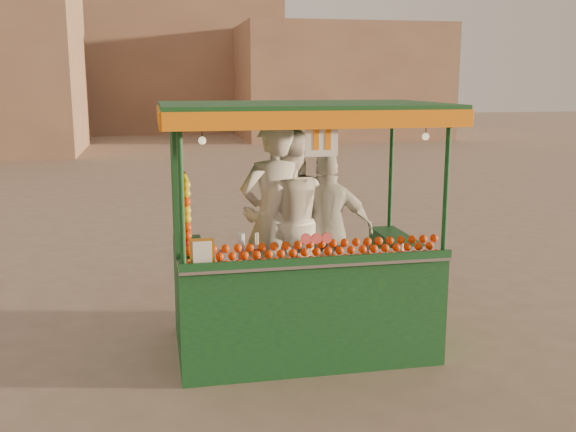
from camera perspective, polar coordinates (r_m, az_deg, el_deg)
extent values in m
plane|color=#776555|center=(6.58, 2.47, -11.36)|extent=(90.00, 90.00, 0.00)
cube|color=#977156|center=(31.06, 4.37, 11.42)|extent=(9.00, 6.00, 5.00)
cube|color=#977156|center=(35.89, -12.72, 12.79)|extent=(14.00, 7.00, 7.00)
cube|color=#103B20|center=(6.62, 1.09, -9.91)|extent=(2.38, 1.46, 0.27)
cylinder|color=black|center=(6.49, -6.13, -10.16)|extent=(0.33, 0.09, 0.33)
cylinder|color=black|center=(6.83, 7.94, -9.10)|extent=(0.33, 0.09, 0.33)
cube|color=#103B20|center=(5.90, 2.38, -7.43)|extent=(2.38, 0.27, 0.73)
cube|color=#103B20|center=(6.40, -8.36, -6.01)|extent=(0.27, 1.19, 0.73)
cube|color=#103B20|center=(6.84, 9.61, -4.92)|extent=(0.27, 1.19, 0.73)
cube|color=#B2B2B7|center=(5.82, 2.35, -3.80)|extent=(2.38, 0.42, 0.03)
cylinder|color=#103B20|center=(5.41, -9.15, 1.69)|extent=(0.05, 0.05, 1.28)
cylinder|color=#103B20|center=(5.95, 13.44, 2.42)|extent=(0.05, 0.05, 1.28)
cylinder|color=#103B20|center=(6.76, -9.68, 3.64)|extent=(0.05, 0.05, 1.28)
cylinder|color=#103B20|center=(7.21, 8.86, 4.15)|extent=(0.05, 0.05, 1.28)
cube|color=#103B20|center=(6.17, 1.17, 9.37)|extent=(2.56, 1.65, 0.07)
cube|color=orange|center=(5.37, 3.12, 8.25)|extent=(2.56, 0.04, 0.15)
cube|color=orange|center=(6.97, -0.34, 9.02)|extent=(2.56, 0.04, 0.15)
cube|color=orange|center=(6.02, -10.95, 8.41)|extent=(0.04, 1.65, 0.15)
cube|color=orange|center=(6.57, 12.26, 8.61)|extent=(0.04, 1.65, 0.15)
cylinder|color=#FD4D4D|center=(5.65, 2.48, -1.93)|extent=(0.09, 0.02, 0.09)
cube|color=orange|center=(5.52, -7.37, -3.22)|extent=(0.20, 0.02, 0.26)
cube|color=white|center=(5.45, 2.91, 6.56)|extent=(0.27, 0.01, 0.27)
sphere|color=#FFE5B2|center=(5.42, -7.38, 6.46)|extent=(0.06, 0.06, 0.06)
sphere|color=#FFE5B2|center=(5.88, 11.75, 6.70)|extent=(0.06, 0.06, 0.06)
imported|color=beige|center=(6.48, -1.20, -0.23)|extent=(0.79, 0.62, 1.92)
imported|color=white|center=(6.62, -0.11, -0.41)|extent=(0.96, 0.79, 1.83)
imported|color=silver|center=(6.72, 3.41, -1.26)|extent=(0.98, 0.50, 1.59)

